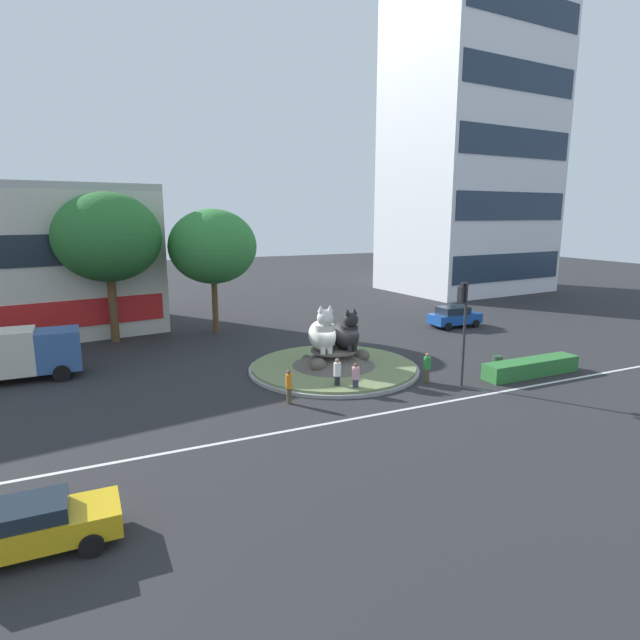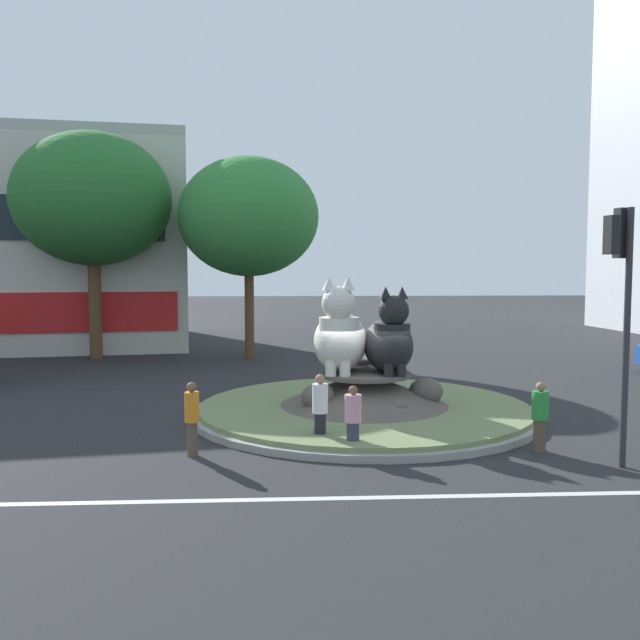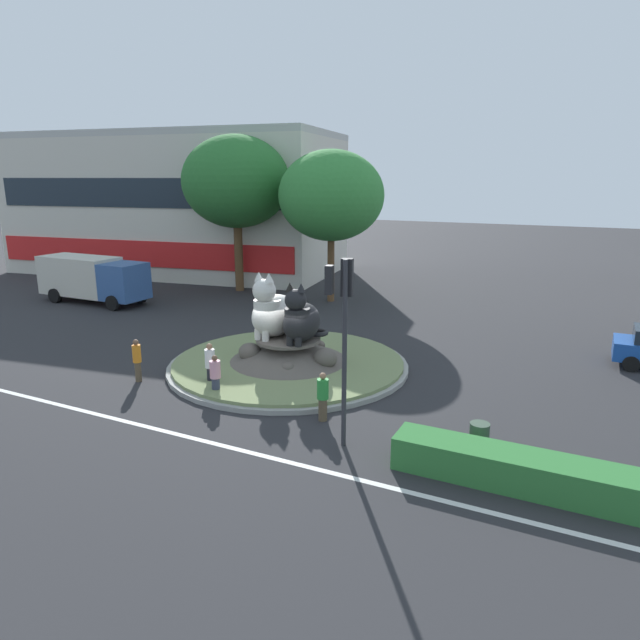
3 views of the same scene
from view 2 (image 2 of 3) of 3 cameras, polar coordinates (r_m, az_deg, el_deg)
ground_plane at (r=19.73m, az=3.72°, el=-7.97°), size 160.00×160.00×0.00m
lane_centreline at (r=13.05m, az=7.49°, el=-14.56°), size 112.00×0.20×0.01m
roundabout_island at (r=19.63m, az=3.74°, el=-6.72°), size 9.88×9.88×1.25m
cat_statue_white at (r=19.30m, az=1.71°, el=-1.46°), size 1.98×2.70×2.75m
cat_statue_black at (r=19.28m, az=5.88°, el=-1.79°), size 1.64×2.63×2.47m
traffic_light_mast at (r=15.53m, az=24.11°, el=3.17°), size 0.71×0.62×5.49m
broadleaf_tree_behind_island at (r=33.16m, az=-18.62°, el=9.60°), size 7.16×7.16×10.41m
second_tree_near_tower at (r=31.64m, az=-6.03°, el=8.63°), size 6.46×6.46×9.31m
pedestrian_orange_shirt at (r=15.61m, az=-10.73°, el=-8.00°), size 0.32×0.32×1.68m
pedestrian_pink_shirt at (r=15.60m, az=2.79°, el=-8.26°), size 0.39×0.39×1.56m
pedestrian_white_shirt at (r=16.17m, az=0.01°, el=-7.45°), size 0.37×0.37×1.72m
pedestrian_green_shirt at (r=16.49m, az=18.04°, el=-7.65°), size 0.38×0.38×1.62m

